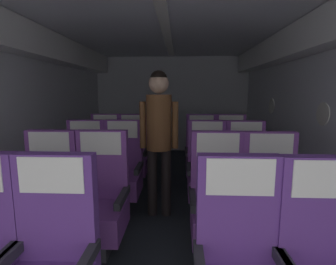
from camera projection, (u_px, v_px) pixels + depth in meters
name	position (u px, v px, depth m)	size (l,w,h in m)	color
ground	(164.00, 211.00, 3.14)	(3.84, 6.94, 0.02)	#23282D
fuselage_shell	(165.00, 74.00, 3.17)	(3.72, 6.59, 2.29)	silver
seat_b_left_window	(48.00, 203.00, 2.24)	(0.48, 0.49, 1.08)	#38383D
seat_b_left_aisle	(100.00, 204.00, 2.24)	(0.48, 0.49, 1.08)	#38383D
seat_b_right_aisle	(271.00, 208.00, 2.15)	(0.48, 0.49, 1.08)	#38383D
seat_b_right_window	(218.00, 207.00, 2.18)	(0.48, 0.49, 1.08)	#38383D
seat_c_left_window	(84.00, 173.00, 3.07)	(0.48, 0.49, 1.08)	#38383D
seat_c_left_aisle	(122.00, 173.00, 3.07)	(0.48, 0.49, 1.08)	#38383D
seat_c_right_aisle	(246.00, 175.00, 2.99)	(0.48, 0.49, 1.08)	#38383D
seat_c_right_window	(207.00, 174.00, 3.03)	(0.48, 0.49, 1.08)	#38383D
seat_d_left_window	(105.00, 156.00, 3.92)	(0.48, 0.49, 1.08)	#38383D
seat_d_left_aisle	(133.00, 156.00, 3.89)	(0.48, 0.49, 1.08)	#38383D
seat_d_right_aisle	(231.00, 157.00, 3.83)	(0.48, 0.49, 1.08)	#38383D
seat_d_right_window	(201.00, 157.00, 3.84)	(0.48, 0.49, 1.08)	#38383D
flight_attendant	(159.00, 128.00, 2.87)	(0.43, 0.28, 1.64)	black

